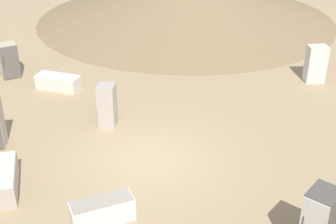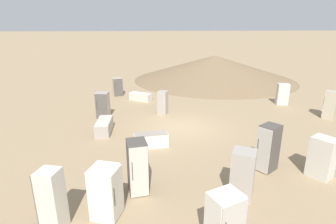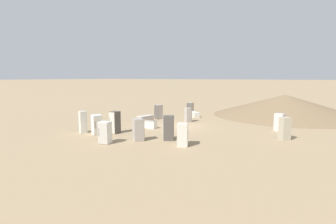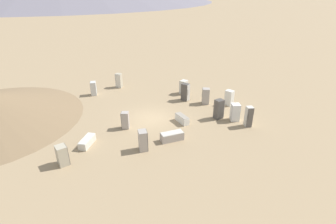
% 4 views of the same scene
% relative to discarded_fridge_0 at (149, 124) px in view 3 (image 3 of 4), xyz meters
% --- Properties ---
extents(ground_plane, '(1000.00, 1000.00, 0.00)m').
position_rel_discarded_fridge_0_xyz_m(ground_plane, '(2.08, 2.06, -0.34)').
color(ground_plane, '#9E8460').
extents(dirt_mound, '(17.06, 17.06, 2.54)m').
position_rel_discarded_fridge_0_xyz_m(dirt_mound, '(9.54, 15.16, 0.93)').
color(dirt_mound, '#7F6647').
rests_on(dirt_mound, ground_plane).
extents(discarded_fridge_0, '(1.58, 0.58, 0.69)m').
position_rel_discarded_fridge_0_xyz_m(discarded_fridge_0, '(0.00, 0.00, 0.00)').
color(discarded_fridge_0, silver).
rests_on(discarded_fridge_0, ground_plane).
extents(discarded_fridge_1, '(1.01, 1.91, 0.69)m').
position_rel_discarded_fridge_0_xyz_m(discarded_fridge_1, '(-2.11, 2.35, 0.00)').
color(discarded_fridge_1, '#A89E93').
rests_on(discarded_fridge_1, ground_plane).
extents(discarded_fridge_2, '(0.91, 0.83, 1.56)m').
position_rel_discarded_fridge_0_xyz_m(discarded_fridge_2, '(0.74, -6.26, 0.44)').
color(discarded_fridge_2, silver).
rests_on(discarded_fridge_2, ground_plane).
extents(discarded_fridge_3, '(0.76, 0.73, 1.83)m').
position_rel_discarded_fridge_0_xyz_m(discarded_fridge_3, '(-3.50, -4.57, 0.57)').
color(discarded_fridge_3, beige).
rests_on(discarded_fridge_3, ground_plane).
extents(discarded_fridge_4, '(0.92, 0.82, 1.53)m').
position_rel_discarded_fridge_0_xyz_m(discarded_fridge_4, '(10.51, 4.88, 0.42)').
color(discarded_fridge_4, silver).
rests_on(discarded_fridge_4, ground_plane).
extents(discarded_fridge_5, '(0.91, 0.91, 1.70)m').
position_rel_discarded_fridge_0_xyz_m(discarded_fridge_5, '(11.36, 1.55, 0.51)').
color(discarded_fridge_5, '#B2A88E').
rests_on(discarded_fridge_5, ground_plane).
extents(discarded_fridge_6, '(1.00, 1.00, 1.64)m').
position_rel_discarded_fridge_0_xyz_m(discarded_fridge_6, '(2.25, -4.40, 0.48)').
color(discarded_fridge_6, '#A89E93').
rests_on(discarded_fridge_6, ground_plane).
extents(discarded_fridge_7, '(0.89, 0.82, 1.59)m').
position_rel_discarded_fridge_0_xyz_m(discarded_fridge_7, '(-2.14, 4.89, 0.46)').
color(discarded_fridge_7, '#A89E93').
rests_on(discarded_fridge_7, ground_plane).
extents(discarded_fridge_8, '(0.97, 1.00, 1.55)m').
position_rel_discarded_fridge_0_xyz_m(discarded_fridge_8, '(5.71, -3.98, 0.43)').
color(discarded_fridge_8, beige).
rests_on(discarded_fridge_8, ground_plane).
extents(discarded_fridge_9, '(1.02, 1.00, 1.60)m').
position_rel_discarded_fridge_0_xyz_m(discarded_fridge_9, '(-2.08, -4.35, 0.46)').
color(discarded_fridge_9, white).
rests_on(discarded_fridge_9, ground_plane).
extents(discarded_fridge_10, '(0.82, 0.76, 1.46)m').
position_rel_discarded_fridge_0_xyz_m(discarded_fridge_10, '(-0.93, 10.39, 0.39)').
color(discarded_fridge_10, '#B2A88E').
rests_on(discarded_fridge_10, ground_plane).
extents(discarded_fridge_11, '(1.71, 1.63, 0.60)m').
position_rel_discarded_fridge_0_xyz_m(discarded_fridge_11, '(0.65, 8.33, -0.04)').
color(discarded_fridge_11, beige).
rests_on(discarded_fridge_11, ground_plane).
extents(discarded_fridge_12, '(0.64, 0.82, 1.84)m').
position_rel_discarded_fridge_0_xyz_m(discarded_fridge_12, '(-1.03, -3.35, 0.58)').
color(discarded_fridge_12, '#4C4742').
rests_on(discarded_fridge_12, ground_plane).
extents(discarded_fridge_13, '(0.96, 0.87, 1.84)m').
position_rel_discarded_fridge_0_xyz_m(discarded_fridge_13, '(4.03, -3.08, 0.58)').
color(discarded_fridge_13, '#4C4742').
rests_on(discarded_fridge_13, ground_plane).
extents(discarded_fridge_14, '(0.80, 0.82, 1.50)m').
position_rel_discarded_fridge_0_xyz_m(discarded_fridge_14, '(1.62, 4.76, 0.41)').
color(discarded_fridge_14, '#A89E93').
rests_on(discarded_fridge_14, ground_plane).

